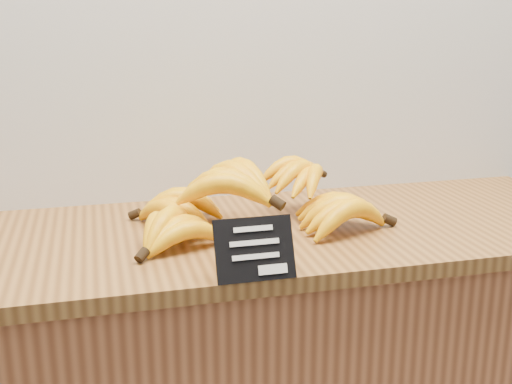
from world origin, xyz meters
name	(u,v)px	position (x,y,z in m)	size (l,w,h in m)	color
counter_top	(250,235)	(0.15, 2.75, 0.92)	(1.57, 0.54, 0.03)	brown
chalkboard_sign	(255,249)	(0.10, 2.50, 0.98)	(0.13, 0.01, 0.11)	black
banana_pile	(243,203)	(0.13, 2.74, 0.99)	(0.57, 0.39, 0.13)	#FFB70A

